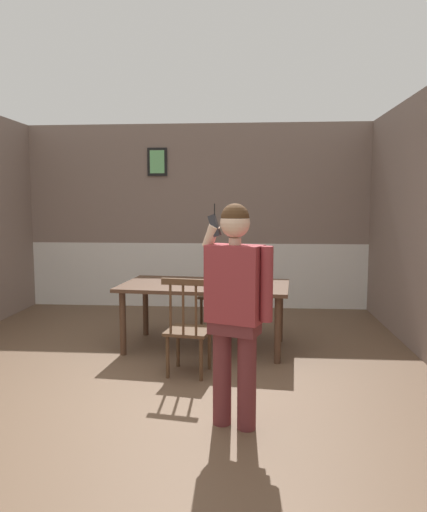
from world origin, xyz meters
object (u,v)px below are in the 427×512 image
at_px(dining_table, 205,291).
at_px(chair_by_doorway, 188,329).
at_px(chair_near_window, 218,293).
at_px(person_figure, 236,301).

relative_size(dining_table, chair_by_doorway, 2.03).
distance_m(dining_table, chair_by_doorway, 0.92).
distance_m(chair_near_window, chair_by_doorway, 1.79).
bearing_deg(dining_table, person_figure, -78.24).
relative_size(dining_table, chair_near_window, 2.00).
bearing_deg(chair_near_window, person_figure, 107.14).
bearing_deg(chair_near_window, dining_table, 95.19).
xyz_separation_m(dining_table, chair_by_doorway, (-0.09, -0.89, -0.21)).
bearing_deg(dining_table, chair_near_window, 84.45).
xyz_separation_m(dining_table, chair_near_window, (0.09, 0.89, -0.20)).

